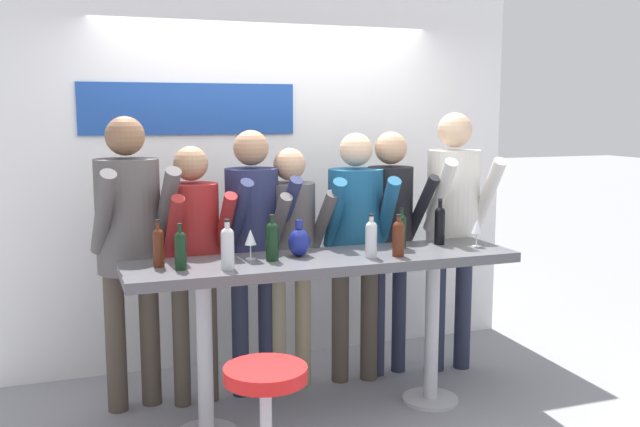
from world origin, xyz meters
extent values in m
plane|color=gray|center=(0.00, 0.00, 0.00)|extent=(40.00, 40.00, 0.00)
cube|color=white|center=(0.00, 1.24, 1.38)|extent=(3.96, 0.10, 2.77)
cube|color=#1E479E|center=(-0.58, 1.18, 1.88)|extent=(1.52, 0.02, 0.36)
cube|color=#4C4C51|center=(0.00, 0.00, 0.98)|extent=(2.36, 0.57, 0.06)
cylinder|color=#B2B2B7|center=(-0.73, 0.00, 0.50)|extent=(0.09, 0.09, 0.95)
cylinder|color=#B2B2B7|center=(0.73, 0.00, 0.50)|extent=(0.09, 0.09, 0.95)
cylinder|color=#B2B2B7|center=(0.73, 0.00, 0.01)|extent=(0.36, 0.36, 0.02)
cylinder|color=red|center=(-0.57, -0.73, 0.62)|extent=(0.41, 0.41, 0.07)
cylinder|color=#473D33|center=(-1.19, 0.54, 0.44)|extent=(0.13, 0.13, 0.88)
cylinder|color=#473D33|center=(-0.98, 0.58, 0.44)|extent=(0.13, 0.13, 0.88)
cylinder|color=#514C4C|center=(-1.08, 0.56, 1.23)|extent=(0.45, 0.45, 0.70)
sphere|color=brown|center=(-1.08, 0.56, 1.72)|extent=(0.24, 0.24, 0.24)
cylinder|color=#514C4C|center=(-1.24, 0.36, 1.28)|extent=(0.16, 0.43, 0.54)
cylinder|color=#514C4C|center=(-0.87, 0.42, 1.28)|extent=(0.16, 0.43, 0.54)
cylinder|color=#473D33|center=(-0.79, 0.49, 0.40)|extent=(0.11, 0.11, 0.80)
cylinder|color=#473D33|center=(-0.61, 0.50, 0.40)|extent=(0.11, 0.11, 0.80)
cylinder|color=maroon|center=(-0.70, 0.50, 1.11)|extent=(0.36, 0.36, 0.63)
sphere|color=#9E7556|center=(-0.70, 0.50, 1.55)|extent=(0.22, 0.22, 0.22)
cylinder|color=maroon|center=(-0.84, 0.33, 1.16)|extent=(0.11, 0.38, 0.48)
cylinder|color=maroon|center=(-0.53, 0.36, 1.16)|extent=(0.11, 0.38, 0.48)
cylinder|color=#23283D|center=(-0.40, 0.52, 0.42)|extent=(0.11, 0.11, 0.84)
cylinder|color=#23283D|center=(-0.21, 0.55, 0.42)|extent=(0.11, 0.11, 0.84)
cylinder|color=#23284C|center=(-0.31, 0.53, 1.17)|extent=(0.39, 0.39, 0.66)
sphere|color=#9E7556|center=(-0.31, 0.53, 1.64)|extent=(0.23, 0.23, 0.23)
cylinder|color=#23284C|center=(-0.44, 0.35, 1.22)|extent=(0.14, 0.40, 0.51)
cylinder|color=#23284C|center=(-0.12, 0.40, 1.22)|extent=(0.14, 0.40, 0.51)
cylinder|color=gray|center=(-0.14, 0.53, 0.39)|extent=(0.11, 0.11, 0.78)
cylinder|color=gray|center=(0.04, 0.55, 0.39)|extent=(0.11, 0.11, 0.78)
cylinder|color=#514C4C|center=(-0.05, 0.54, 1.09)|extent=(0.38, 0.38, 0.62)
sphere|color=tan|center=(-0.05, 0.54, 1.52)|extent=(0.21, 0.21, 0.21)
cylinder|color=#514C4C|center=(-0.19, 0.37, 1.14)|extent=(0.13, 0.38, 0.48)
cylinder|color=#514C4C|center=(0.13, 0.41, 1.14)|extent=(0.13, 0.38, 0.48)
cylinder|color=#473D33|center=(0.31, 0.53, 0.41)|extent=(0.12, 0.12, 0.83)
cylinder|color=#473D33|center=(0.51, 0.50, 0.41)|extent=(0.12, 0.12, 0.83)
cylinder|color=#19517A|center=(0.41, 0.51, 1.15)|extent=(0.43, 0.43, 0.66)
sphere|color=#D6AD89|center=(0.41, 0.51, 1.61)|extent=(0.22, 0.22, 0.22)
cylinder|color=#19517A|center=(0.21, 0.38, 1.20)|extent=(0.15, 0.40, 0.51)
cylinder|color=#19517A|center=(0.56, 0.33, 1.20)|extent=(0.15, 0.40, 0.51)
cylinder|color=#23283D|center=(0.60, 0.55, 0.41)|extent=(0.10, 0.10, 0.83)
cylinder|color=#23283D|center=(0.77, 0.56, 0.41)|extent=(0.10, 0.10, 0.83)
cylinder|color=black|center=(0.69, 0.55, 1.16)|extent=(0.34, 0.34, 0.66)
sphere|color=tan|center=(0.69, 0.55, 1.62)|extent=(0.22, 0.22, 0.22)
cylinder|color=black|center=(0.55, 0.38, 1.20)|extent=(0.11, 0.39, 0.50)
cylinder|color=black|center=(0.85, 0.41, 1.20)|extent=(0.11, 0.39, 0.50)
cylinder|color=#23283D|center=(1.04, 0.49, 0.45)|extent=(0.12, 0.12, 0.89)
cylinder|color=#23283D|center=(1.24, 0.47, 0.45)|extent=(0.12, 0.12, 0.89)
cylinder|color=beige|center=(1.14, 0.48, 1.24)|extent=(0.40, 0.40, 0.71)
sphere|color=#D6AD89|center=(1.14, 0.48, 1.74)|extent=(0.24, 0.24, 0.24)
cylinder|color=beige|center=(0.95, 0.32, 1.30)|extent=(0.13, 0.42, 0.54)
cylinder|color=beige|center=(1.30, 0.29, 1.30)|extent=(0.13, 0.42, 0.54)
cylinder|color=#4C1E0F|center=(0.42, -0.13, 1.10)|extent=(0.07, 0.07, 0.18)
sphere|color=#4C1E0F|center=(0.42, -0.13, 1.18)|extent=(0.07, 0.07, 0.07)
cylinder|color=#4C1E0F|center=(0.42, -0.13, 1.22)|extent=(0.03, 0.03, 0.06)
cylinder|color=black|center=(0.42, -0.13, 1.25)|extent=(0.03, 0.03, 0.01)
cylinder|color=#B7BCC1|center=(0.25, -0.11, 1.10)|extent=(0.07, 0.07, 0.18)
sphere|color=#B7BCC1|center=(0.25, -0.11, 1.19)|extent=(0.07, 0.07, 0.07)
cylinder|color=#B7BCC1|center=(0.25, -0.11, 1.22)|extent=(0.03, 0.03, 0.06)
cylinder|color=black|center=(0.25, -0.11, 1.26)|extent=(0.03, 0.03, 0.01)
cylinder|color=black|center=(0.55, 0.09, 1.10)|extent=(0.06, 0.06, 0.18)
sphere|color=black|center=(0.55, 0.09, 1.19)|extent=(0.06, 0.06, 0.06)
cylinder|color=black|center=(0.55, 0.09, 1.22)|extent=(0.02, 0.02, 0.06)
cylinder|color=black|center=(0.55, 0.09, 1.26)|extent=(0.03, 0.03, 0.01)
cylinder|color=black|center=(-0.32, 0.01, 1.10)|extent=(0.07, 0.07, 0.19)
sphere|color=black|center=(-0.32, 0.01, 1.20)|extent=(0.07, 0.07, 0.07)
cylinder|color=black|center=(-0.32, 0.01, 1.23)|extent=(0.03, 0.03, 0.07)
cylinder|color=black|center=(-0.32, 0.01, 1.27)|extent=(0.03, 0.03, 0.01)
cylinder|color=black|center=(0.84, 0.12, 1.11)|extent=(0.07, 0.07, 0.21)
sphere|color=black|center=(0.84, 0.12, 1.22)|extent=(0.07, 0.07, 0.07)
cylinder|color=black|center=(0.84, 0.12, 1.26)|extent=(0.03, 0.03, 0.07)
cylinder|color=black|center=(0.84, 0.12, 1.30)|extent=(0.03, 0.03, 0.02)
cylinder|color=#4C1E0F|center=(-0.97, 0.05, 1.10)|extent=(0.06, 0.06, 0.19)
sphere|color=#4C1E0F|center=(-0.97, 0.05, 1.20)|extent=(0.06, 0.06, 0.06)
cylinder|color=#4C1E0F|center=(-0.97, 0.05, 1.23)|extent=(0.02, 0.02, 0.07)
cylinder|color=black|center=(-0.97, 0.05, 1.27)|extent=(0.03, 0.03, 0.01)
cylinder|color=#B7BCC1|center=(-0.62, -0.12, 1.11)|extent=(0.07, 0.07, 0.19)
sphere|color=#B7BCC1|center=(-0.62, -0.12, 1.20)|extent=(0.07, 0.07, 0.07)
cylinder|color=#B7BCC1|center=(-0.62, -0.12, 1.24)|extent=(0.03, 0.03, 0.07)
cylinder|color=black|center=(-0.62, -0.12, 1.28)|extent=(0.03, 0.03, 0.01)
cylinder|color=black|center=(-0.86, -0.05, 1.10)|extent=(0.07, 0.07, 0.18)
sphere|color=black|center=(-0.86, -0.05, 1.19)|extent=(0.07, 0.07, 0.07)
cylinder|color=black|center=(-0.86, -0.05, 1.22)|extent=(0.02, 0.02, 0.06)
cylinder|color=black|center=(-0.86, -0.05, 1.26)|extent=(0.03, 0.03, 0.01)
cylinder|color=silver|center=(-0.43, 0.09, 1.01)|extent=(0.06, 0.06, 0.01)
cylinder|color=silver|center=(-0.43, 0.09, 1.05)|extent=(0.01, 0.01, 0.08)
cone|color=silver|center=(-0.43, 0.09, 1.14)|extent=(0.07, 0.07, 0.09)
cylinder|color=silver|center=(1.02, -0.03, 1.01)|extent=(0.06, 0.06, 0.01)
cylinder|color=silver|center=(1.02, -0.03, 1.05)|extent=(0.01, 0.01, 0.08)
cone|color=silver|center=(1.02, -0.03, 1.14)|extent=(0.07, 0.07, 0.09)
ellipsoid|color=navy|center=(-0.14, 0.07, 1.09)|extent=(0.13, 0.13, 0.17)
cylinder|color=navy|center=(-0.14, 0.07, 1.20)|extent=(0.04, 0.04, 0.05)
camera|label=1|loc=(-1.44, -3.90, 1.88)|focal=40.00mm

